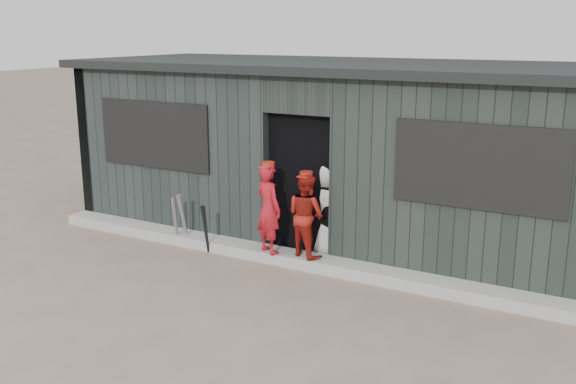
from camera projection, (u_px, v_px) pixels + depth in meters
The scene contains 9 objects.
ground at pixel (210, 313), 7.17m from camera, with size 80.00×80.00×0.00m, color #766051.
curb at pixel (289, 258), 8.70m from camera, with size 8.00×0.36×0.15m, color #9E9E99.
bat_left at pixel (183, 219), 9.29m from camera, with size 0.07×0.07×0.84m, color #93939B.
bat_mid at pixel (176, 221), 9.34m from camera, with size 0.07×0.07×0.74m, color gray.
bat_right at pixel (206, 230), 8.98m from camera, with size 0.07×0.07×0.73m, color black.
player_red_left at pixel (269, 209), 8.55m from camera, with size 0.45×0.29×1.22m, color #AC151F.
player_red_right at pixel (306, 215), 8.44m from camera, with size 0.54×0.42×1.12m, color maroon.
player_grey_back at pixel (329, 210), 8.77m from camera, with size 0.67×0.43×1.36m, color silver.
dugout at pixel (342, 150), 9.83m from camera, with size 8.30×3.30×2.62m.
Camera 1 is at (3.98, -5.36, 3.07)m, focal length 40.00 mm.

